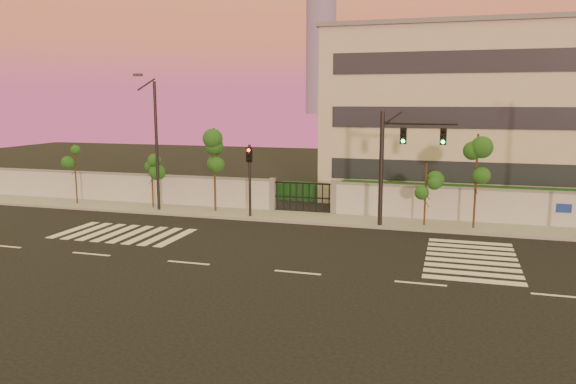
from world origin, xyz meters
name	(u,v)px	position (x,y,z in m)	size (l,w,h in m)	color
ground	(298,273)	(0.00, 0.00, 0.00)	(120.00, 120.00, 0.00)	black
sidewalk	(345,220)	(0.00, 10.50, 0.07)	(60.00, 3.00, 0.15)	gray
perimeter_wall	(351,199)	(0.10, 12.00, 1.07)	(60.00, 0.36, 2.20)	#ABADB2
hedge_row	(375,197)	(1.17, 14.74, 0.82)	(41.00, 4.25, 1.80)	#103613
institutional_building	(498,114)	(9.00, 21.99, 6.16)	(24.40, 12.40, 12.25)	beige
road_markings	(287,247)	(-1.58, 3.76, 0.01)	(57.00, 7.62, 0.02)	silver
street_tree_a	(75,161)	(-18.52, 10.39, 3.07)	(1.29, 1.03, 4.18)	#382314
street_tree_b	(152,169)	(-12.79, 10.55, 2.70)	(1.29, 1.03, 3.66)	#382314
street_tree_c	(215,151)	(-8.35, 10.60, 3.96)	(1.57, 1.25, 5.39)	#382314
street_tree_d	(426,180)	(4.61, 10.18, 2.68)	(1.38, 1.10, 3.64)	#382314
street_tree_e	(477,160)	(7.26, 10.19, 3.91)	(1.52, 1.21, 5.32)	#382314
traffic_signal_main	(397,155)	(3.01, 9.43, 4.11)	(4.11, 0.45, 6.50)	black
traffic_signal_secondary	(250,172)	(-5.69, 9.66, 2.85)	(0.35, 0.34, 4.49)	black
streetlight_west	(155,139)	(-12.05, 9.79, 4.68)	(0.52, 2.08, 8.66)	black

